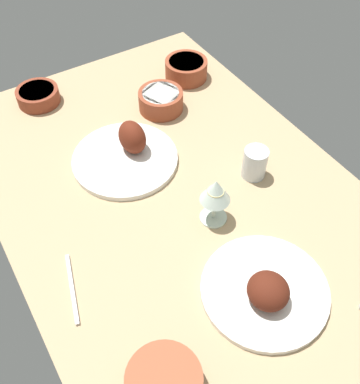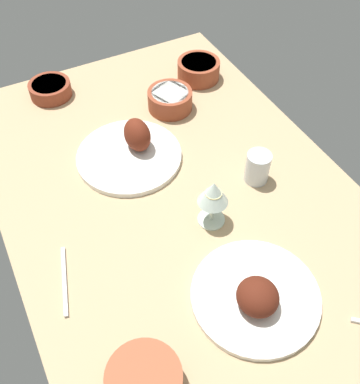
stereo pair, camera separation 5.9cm
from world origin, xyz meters
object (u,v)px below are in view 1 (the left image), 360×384
plate_center_main (127,152)px  wine_glass (215,193)px  bowl_pasta (38,95)px  water_tumbler (255,163)px  bowl_cream (161,100)px  fork_loose (72,288)px  bowl_potatoes (164,383)px  bowl_sauce (186,69)px  plate_far_side (265,291)px

plate_center_main → wine_glass: 32.59cm
bowl_pasta → water_tumbler: bearing=32.1°
bowl_cream → fork_loose: 66.71cm
bowl_potatoes → wine_glass: 43.96cm
bowl_cream → water_tumbler: bearing=10.6°
bowl_potatoes → bowl_cream: bearing=150.1°
bowl_cream → water_tumbler: size_ratio=1.56×
bowl_sauce → fork_loose: 85.18cm
bowl_pasta → plate_far_side: bearing=11.1°
water_tumbler → wine_glass: bearing=-69.7°
bowl_potatoes → bowl_pasta: bearing=173.6°
bowl_cream → wine_glass: bearing=-13.6°
water_tumbler → fork_loose: (6.46, -56.61, -4.10)cm
bowl_sauce → water_tumbler: water_tumbler is taller
plate_center_main → bowl_cream: (-14.33, 19.40, 0.95)cm
bowl_sauce → fork_loose: (54.67, -65.25, -3.08)cm
plate_far_side → water_tumbler: water_tumbler is taller
bowl_potatoes → bowl_pasta: 98.77cm
plate_center_main → bowl_sauce: (-24.34, 35.19, 1.04)cm
plate_far_side → fork_loose: size_ratio=1.60×
plate_center_main → bowl_pasta: (-38.11, -12.32, 0.16)cm
plate_far_side → bowl_potatoes: (5.55, -29.17, 1.30)cm
wine_glass → bowl_cream: bearing=166.4°
bowl_cream → bowl_pasta: bowl_cream is taller
bowl_cream → bowl_potatoes: size_ratio=0.95×
plate_far_side → bowl_cream: size_ratio=2.06×
bowl_potatoes → plate_center_main: bearing=158.7°
bowl_cream → bowl_potatoes: (74.37, -42.75, 0.00)cm
wine_glass → plate_center_main: bearing=-164.3°
water_tumbler → fork_loose: 57.13cm
bowl_sauce → bowl_pasta: 49.47cm
bowl_cream → bowl_pasta: bearing=-126.9°
plate_far_side → wine_glass: bearing=173.4°
bowl_cream → bowl_potatoes: bearing=-29.9°
bowl_pasta → fork_loose: bowl_pasta is taller
fork_loose → bowl_potatoes: bearing=-151.8°
bowl_pasta → wine_glass: (68.65, 20.89, 7.33)cm
plate_far_side → bowl_potatoes: size_ratio=1.95×
bowl_pasta → wine_glass: size_ratio=0.96×
plate_center_main → plate_far_side: plate_center_main is taller
bowl_cream → bowl_pasta: (-23.78, -31.72, -0.79)cm
bowl_sauce → water_tumbler: bearing=-10.2°
plate_center_main → bowl_sauce: size_ratio=2.10×
bowl_potatoes → fork_loose: size_ratio=0.82×
water_tumbler → bowl_potatoes: bearing=-54.1°
plate_center_main → bowl_sauce: bearing=124.7°
plate_center_main → wine_glass: wine_glass is taller
bowl_potatoes → bowl_pasta: bowl_potatoes is taller
bowl_potatoes → plate_far_side: bearing=100.8°
fork_loose → bowl_sauce: bearing=-34.5°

